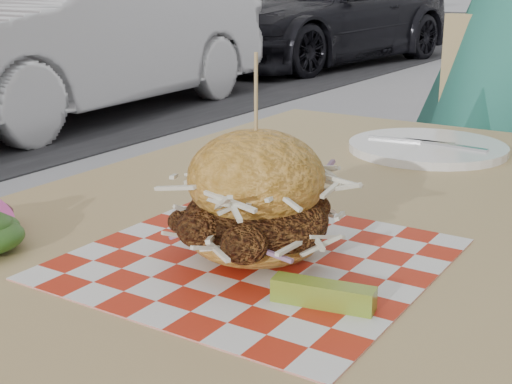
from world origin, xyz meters
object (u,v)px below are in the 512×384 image
patio_chair (507,184)px  sandwich (256,204)px  patio_table (332,260)px  car_white (75,36)px  car_dark (325,14)px

patio_chair → sandwich: sandwich is taller
patio_table → patio_chair: 0.95m
car_white → car_dark: car_white is taller
car_dark → patio_chair: (3.81, -6.40, -0.05)m
car_dark → sandwich: car_dark is taller
car_dark → patio_chair: 7.45m
car_white → car_dark: (0.00, 4.18, -0.00)m
sandwich → car_white: bearing=138.5°
car_dark → patio_table: bearing=-53.7°
car_dark → sandwich: 8.47m
car_white → patio_chair: size_ratio=3.88×
car_white → sandwich: size_ratio=17.04×
car_white → patio_table: 4.94m
patio_table → car_white: bearing=140.2°
patio_table → sandwich: (0.02, -0.22, 0.14)m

